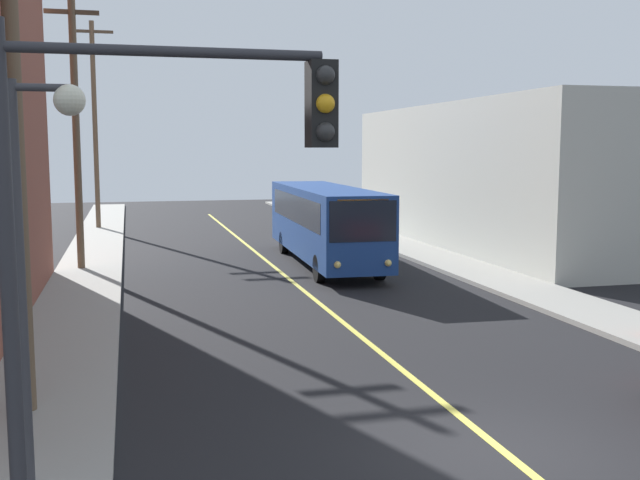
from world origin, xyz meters
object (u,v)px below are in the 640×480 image
(street_lamp_left, at_px, (36,231))
(traffic_signal_left_corner, at_px, (152,192))
(city_bus, at_px, (324,221))
(utility_pole_mid, at_px, (75,109))
(utility_pole_near, at_px, (11,39))
(utility_pole_far, at_px, (95,116))

(street_lamp_left, bearing_deg, traffic_signal_left_corner, -47.73)
(city_bus, xyz_separation_m, utility_pole_mid, (-9.73, 0.43, 4.48))
(utility_pole_near, relative_size, street_lamp_left, 2.16)
(utility_pole_mid, relative_size, utility_pole_far, 0.94)
(city_bus, xyz_separation_m, street_lamp_left, (-9.03, -19.98, 1.92))
(city_bus, distance_m, street_lamp_left, 22.01)
(utility_pole_near, bearing_deg, utility_pole_far, 89.88)
(utility_pole_near, xyz_separation_m, utility_pole_mid, (-0.03, 16.67, -0.33))
(city_bus, xyz_separation_m, utility_pole_near, (-9.70, -16.25, 4.80))
(city_bus, relative_size, utility_pole_far, 1.02)
(utility_pole_far, distance_m, traffic_signal_left_corner, 37.86)
(utility_pole_near, xyz_separation_m, utility_pole_far, (0.07, 32.44, 0.03))
(city_bus, bearing_deg, utility_pole_mid, 177.49)
(utility_pole_near, height_order, street_lamp_left, utility_pole_near)
(street_lamp_left, bearing_deg, utility_pole_mid, 91.99)
(utility_pole_mid, bearing_deg, street_lamp_left, -88.01)
(city_bus, bearing_deg, street_lamp_left, -114.31)
(utility_pole_near, height_order, utility_pole_far, utility_pole_far)
(utility_pole_near, distance_m, traffic_signal_left_corner, 6.15)
(city_bus, height_order, utility_pole_near, utility_pole_near)
(traffic_signal_left_corner, bearing_deg, utility_pole_mid, 95.52)
(utility_pole_mid, bearing_deg, city_bus, -2.51)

